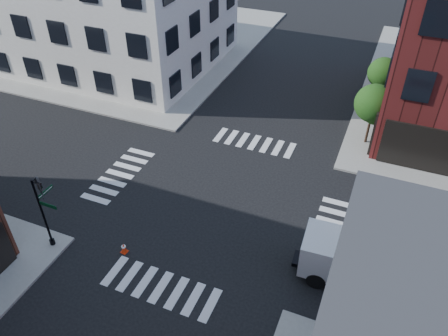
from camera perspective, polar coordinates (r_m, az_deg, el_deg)
ground at (r=26.90m, az=-0.98°, el=-4.34°), size 120.00×120.00×0.00m
sidewalk_nw at (r=52.15m, az=-13.62°, el=16.26°), size 30.00×30.00×0.15m
building_nw at (r=45.55m, az=-16.10°, el=20.13°), size 22.00×16.00×11.00m
tree_near at (r=31.97m, az=19.07°, el=7.72°), size 2.69×2.69×4.49m
tree_far at (r=37.51m, az=20.13°, el=11.39°), size 2.43×2.43×4.07m
signal_pole at (r=24.15m, az=-22.54°, el=-4.56°), size 1.29×1.24×4.60m
box_truck at (r=22.44m, az=20.44°, el=-11.45°), size 7.87×2.76×3.51m
traffic_cone at (r=24.34m, az=-12.96°, el=-10.15°), size 0.39×0.39×0.63m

